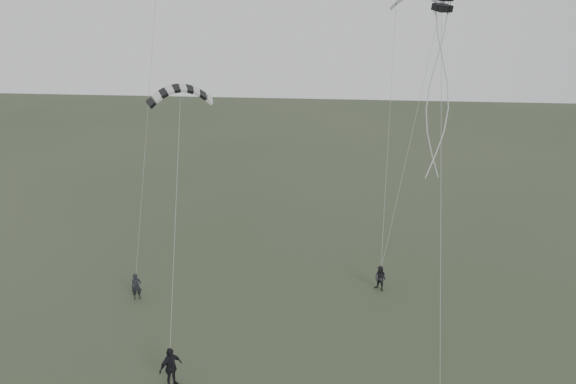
# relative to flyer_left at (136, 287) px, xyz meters

# --- Properties ---
(ground) EXTENTS (140.00, 140.00, 0.00)m
(ground) POSITION_rel_flyer_left_xyz_m (7.34, -5.99, -0.78)
(ground) COLOR #334029
(ground) RESTS_ON ground
(flyer_left) EXTENTS (0.67, 0.57, 1.55)m
(flyer_left) POSITION_rel_flyer_left_xyz_m (0.00, 0.00, 0.00)
(flyer_left) COLOR black
(flyer_left) RESTS_ON ground
(flyer_right) EXTENTS (0.93, 0.89, 1.51)m
(flyer_right) POSITION_rel_flyer_left_xyz_m (13.72, 2.38, -0.02)
(flyer_right) COLOR black
(flyer_right) RESTS_ON ground
(flyer_center) EXTENTS (1.08, 1.18, 1.94)m
(flyer_center) POSITION_rel_flyer_left_xyz_m (4.14, -7.10, 0.19)
(flyer_center) COLOR black
(flyer_center) RESTS_ON ground
(kite_striped) EXTENTS (3.13, 2.12, 1.32)m
(kite_striped) POSITION_rel_flyer_left_xyz_m (3.75, -1.73, 11.47)
(kite_striped) COLOR black
(kite_striped) RESTS_ON flyer_center
(kite_box) EXTENTS (0.94, 0.97, 0.81)m
(kite_box) POSITION_rel_flyer_left_xyz_m (15.24, -1.76, 15.23)
(kite_box) COLOR black
(kite_box) RESTS_ON flyer_far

